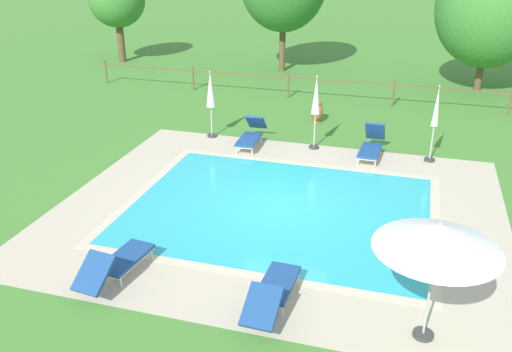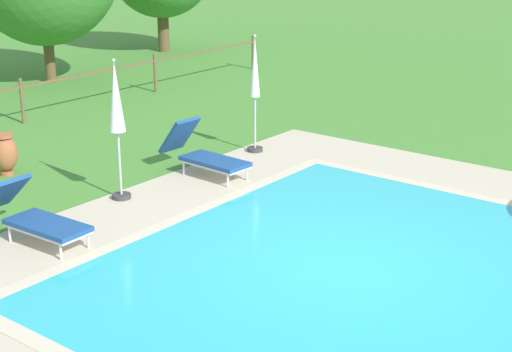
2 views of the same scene
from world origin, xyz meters
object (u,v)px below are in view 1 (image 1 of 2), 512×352
sun_lounger_north_far (251,135)px  patio_umbrella_open_foreground (438,238)px  patio_umbrella_closed_row_centre (436,115)px  tree_west_mid (117,0)px  terracotta_urn_near_fence (317,111)px  tree_far_west (490,8)px  sun_lounger_north_near_steps (371,145)px  sun_lounger_south_mid (117,263)px  patio_umbrella_closed_row_mid_west (211,94)px  sun_lounger_north_mid (273,290)px  patio_umbrella_closed_row_west (316,101)px

sun_lounger_north_far → patio_umbrella_open_foreground: (5.57, -8.04, 1.60)m
patio_umbrella_closed_row_centre → tree_west_mid: (-15.94, 9.91, 1.73)m
terracotta_urn_near_fence → tree_far_west: tree_far_west is taller
sun_lounger_north_near_steps → tree_far_west: size_ratio=0.31×
sun_lounger_south_mid → terracotta_urn_near_fence: (2.00, 10.94, 0.05)m
tree_west_mid → terracotta_urn_near_fence: bearing=-31.2°
patio_umbrella_closed_row_mid_west → terracotta_urn_near_fence: size_ratio=2.92×
sun_lounger_north_mid → patio_umbrella_closed_row_mid_west: patio_umbrella_closed_row_mid_west is taller
sun_lounger_south_mid → tree_west_mid: size_ratio=0.44×
patio_umbrella_open_foreground → sun_lounger_north_mid: bearing=178.1°
sun_lounger_north_near_steps → sun_lounger_north_far: bearing=-178.5°
sun_lounger_north_far → terracotta_urn_near_fence: bearing=61.5°
patio_umbrella_open_foreground → patio_umbrella_closed_row_mid_west: bearing=129.9°
patio_umbrella_closed_row_mid_west → patio_umbrella_closed_row_centre: 7.15m
patio_umbrella_open_foreground → terracotta_urn_near_fence: size_ratio=2.89×
sun_lounger_north_mid → patio_umbrella_open_foreground: patio_umbrella_open_foreground is taller
patio_umbrella_open_foreground → patio_umbrella_closed_row_west: 9.13m
patio_umbrella_open_foreground → tree_west_mid: bearing=131.1°
sun_lounger_north_far → tree_west_mid: 14.77m
sun_lounger_north_near_steps → patio_umbrella_closed_row_west: 2.20m
sun_lounger_north_mid → patio_umbrella_open_foreground: 3.17m
sun_lounger_north_near_steps → patio_umbrella_closed_row_west: patio_umbrella_closed_row_west is taller
sun_lounger_north_near_steps → terracotta_urn_near_fence: size_ratio=2.41×
sun_lounger_south_mid → patio_umbrella_closed_row_mid_west: patio_umbrella_closed_row_mid_west is taller
patio_umbrella_closed_row_mid_west → sun_lounger_north_mid: bearing=-62.5°
patio_umbrella_closed_row_mid_west → patio_umbrella_closed_row_centre: bearing=-1.2°
terracotta_urn_near_fence → sun_lounger_north_near_steps: bearing=-52.0°
terracotta_urn_near_fence → tree_west_mid: (-11.93, 7.22, 2.77)m
sun_lounger_north_far → tree_west_mid: tree_west_mid is taller
sun_lounger_south_mid → patio_umbrella_closed_row_mid_west: bearing=97.7°
sun_lounger_north_mid → tree_west_mid: size_ratio=0.45×
patio_umbrella_closed_row_centre → tree_far_west: 9.40m
sun_lounger_north_near_steps → sun_lounger_south_mid: bearing=-117.8°
patio_umbrella_closed_row_west → sun_lounger_north_near_steps: bearing=-7.9°
patio_umbrella_closed_row_west → patio_umbrella_closed_row_centre: patio_umbrella_closed_row_west is taller
sun_lounger_north_near_steps → tree_far_west: (3.70, 9.15, 3.14)m
sun_lounger_north_mid → patio_umbrella_closed_row_mid_west: 9.54m
sun_lounger_north_mid → tree_far_west: 18.12m
patio_umbrella_closed_row_west → terracotta_urn_near_fence: patio_umbrella_closed_row_west is taller
sun_lounger_north_mid → sun_lounger_north_near_steps: bearing=82.8°
patio_umbrella_closed_row_mid_west → sun_lounger_north_near_steps: bearing=-3.6°
sun_lounger_north_far → patio_umbrella_closed_row_west: size_ratio=0.83×
patio_umbrella_closed_row_west → patio_umbrella_closed_row_centre: bearing=-1.0°
sun_lounger_north_mid → patio_umbrella_closed_row_west: (-0.83, 8.31, 1.22)m
patio_umbrella_closed_row_mid_west → sun_lounger_south_mid: bearing=-82.3°
patio_umbrella_open_foreground → patio_umbrella_closed_row_west: patio_umbrella_closed_row_west is taller
sun_lounger_north_mid → terracotta_urn_near_fence: 11.00m
sun_lounger_north_mid → patio_umbrella_open_foreground: size_ratio=0.92×
tree_far_west → terracotta_urn_near_fence: bearing=-133.5°
sun_lounger_south_mid → patio_umbrella_closed_row_mid_west: 8.56m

